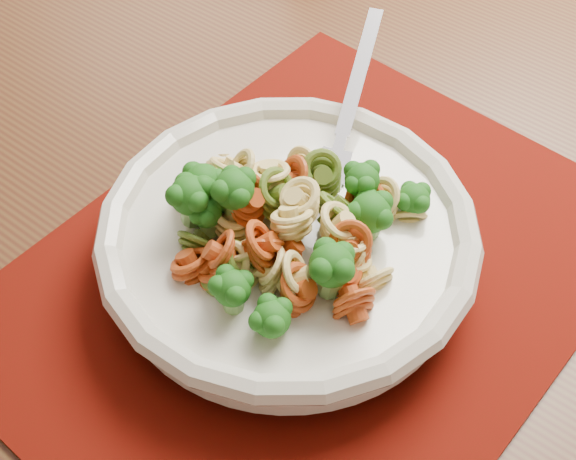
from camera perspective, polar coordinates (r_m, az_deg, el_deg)
name	(u,v)px	position (r m, az deg, el deg)	size (l,w,h in m)	color
dining_table	(191,274)	(0.71, -6.88, -3.11)	(1.48, 1.26, 0.72)	#4D2F15
placemat	(313,275)	(0.57, 1.79, -3.22)	(0.44, 0.34, 0.00)	#570503
pasta_bowl	(288,239)	(0.55, 0.00, -0.66)	(0.26, 0.26, 0.05)	beige
pasta_broccoli_heap	(288,224)	(0.54, 0.00, 0.41)	(0.22, 0.22, 0.06)	#E1B96F
fork	(334,166)	(0.57, 3.26, 4.57)	(0.19, 0.02, 0.01)	silver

